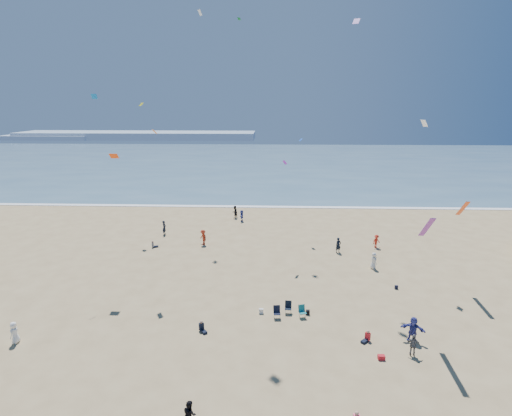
{
  "coord_description": "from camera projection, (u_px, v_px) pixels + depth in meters",
  "views": [
    {
      "loc": [
        2.98,
        -17.58,
        16.35
      ],
      "look_at": [
        2.0,
        8.0,
        9.59
      ],
      "focal_mm": 28.0,
      "sensor_mm": 36.0,
      "label": 1
    }
  ],
  "objects": [
    {
      "name": "headland_far",
      "position": [
        138.0,
        135.0,
        187.33
      ],
      "size": [
        110.0,
        20.0,
        3.2
      ],
      "primitive_type": "cube",
      "color": "#7A8EA8",
      "rests_on": "ground"
    },
    {
      "name": "chair_cluster",
      "position": [
        289.0,
        311.0,
        31.4
      ],
      "size": [
        2.7,
        1.45,
        1.0
      ],
      "color": "black",
      "rests_on": "ground"
    },
    {
      "name": "surf_line",
      "position": [
        252.0,
        207.0,
        64.73
      ],
      "size": [
        220.0,
        1.2,
        0.08
      ],
      "primitive_type": "cube",
      "color": "white",
      "rests_on": "ground"
    },
    {
      "name": "headland_near",
      "position": [
        49.0,
        137.0,
        184.14
      ],
      "size": [
        40.0,
        14.0,
        2.0
      ],
      "primitive_type": "cube",
      "color": "#7A8EA8",
      "rests_on": "ground"
    },
    {
      "name": "white_tote",
      "position": [
        261.0,
        311.0,
        31.95
      ],
      "size": [
        0.35,
        0.2,
        0.4
      ],
      "primitive_type": "cube",
      "color": "white",
      "rests_on": "ground"
    },
    {
      "name": "standing_flyers",
      "position": [
        279.0,
        270.0,
        38.25
      ],
      "size": [
        31.01,
        49.52,
        1.84
      ],
      "color": "black",
      "rests_on": "ground"
    },
    {
      "name": "ocean",
      "position": [
        261.0,
        162.0,
        113.04
      ],
      "size": [
        220.0,
        100.0,
        0.06
      ],
      "primitive_type": "cube",
      "color": "#476B84",
      "rests_on": "ground"
    },
    {
      "name": "kites_aloft",
      "position": [
        351.0,
        138.0,
        30.85
      ],
      "size": [
        37.23,
        43.91,
        28.74
      ],
      "color": "white",
      "rests_on": "ground"
    },
    {
      "name": "seated_group",
      "position": [
        244.0,
        331.0,
        28.76
      ],
      "size": [
        21.65,
        29.08,
        0.84
      ],
      "color": "silver",
      "rests_on": "ground"
    },
    {
      "name": "black_backpack",
      "position": [
        308.0,
        312.0,
        31.78
      ],
      "size": [
        0.3,
        0.22,
        0.38
      ],
      "primitive_type": "cube",
      "color": "black",
      "rests_on": "ground"
    },
    {
      "name": "cooler",
      "position": [
        381.0,
        357.0,
        26.23
      ],
      "size": [
        0.45,
        0.3,
        0.3
      ],
      "primitive_type": "cube",
      "color": "red",
      "rests_on": "ground"
    },
    {
      "name": "navy_bag",
      "position": [
        396.0,
        287.0,
        36.15
      ],
      "size": [
        0.28,
        0.18,
        0.34
      ],
      "primitive_type": "cube",
      "color": "black",
      "rests_on": "ground"
    }
  ]
}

